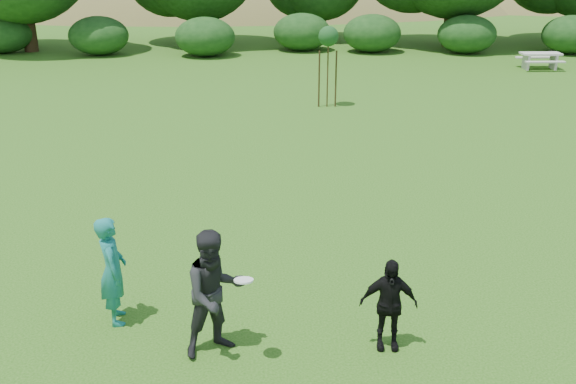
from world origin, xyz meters
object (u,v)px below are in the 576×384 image
(player_teal, at_px, (113,270))
(picnic_table, at_px, (540,58))
(player_black, at_px, (388,304))
(sapling, at_px, (328,39))
(player_grey, at_px, (215,293))

(player_teal, height_order, picnic_table, player_teal)
(picnic_table, bearing_deg, player_black, -117.13)
(player_black, relative_size, sapling, 0.50)
(player_black, bearing_deg, player_grey, -175.81)
(player_grey, xyz_separation_m, sapling, (2.97, 14.69, 1.46))
(player_teal, relative_size, player_grey, 0.92)
(player_grey, bearing_deg, sapling, 52.04)
(player_grey, xyz_separation_m, player_black, (2.49, 0.01, -0.24))
(player_black, relative_size, picnic_table, 0.80)
(player_grey, bearing_deg, player_teal, 125.41)
(player_teal, xyz_separation_m, sapling, (4.60, 13.82, 1.53))
(player_black, bearing_deg, sapling, 92.02)
(player_grey, height_order, sapling, sapling)
(player_black, height_order, picnic_table, player_black)
(player_black, height_order, sapling, sapling)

